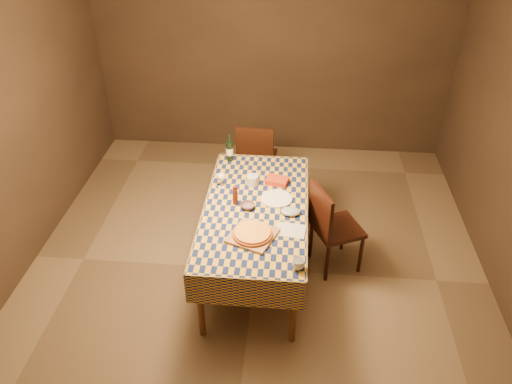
# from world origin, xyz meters

# --- Properties ---
(room) EXTENTS (5.00, 5.10, 2.70)m
(room) POSITION_xyz_m (0.00, 0.00, 1.35)
(room) COLOR brown
(room) RESTS_ON ground
(dining_table) EXTENTS (0.94, 1.84, 0.77)m
(dining_table) POSITION_xyz_m (0.00, 0.00, 0.69)
(dining_table) COLOR brown
(dining_table) RESTS_ON ground
(cutting_board) EXTENTS (0.46, 0.46, 0.02)m
(cutting_board) POSITION_xyz_m (0.01, -0.42, 0.78)
(cutting_board) COLOR #A16F4B
(cutting_board) RESTS_ON dining_table
(pizza) EXTENTS (0.38, 0.38, 0.03)m
(pizza) POSITION_xyz_m (0.01, -0.42, 0.81)
(pizza) COLOR #984719
(pizza) RESTS_ON cutting_board
(pepper_mill) EXTENTS (0.06, 0.06, 0.20)m
(pepper_mill) POSITION_xyz_m (-0.19, 0.03, 0.86)
(pepper_mill) COLOR #511D12
(pepper_mill) RESTS_ON dining_table
(bowl) EXTENTS (0.15, 0.15, 0.04)m
(bowl) POSITION_xyz_m (-0.07, -0.02, 0.79)
(bowl) COLOR #694F58
(bowl) RESTS_ON dining_table
(wine_glass) EXTENTS (0.08, 0.08, 0.15)m
(wine_glass) POSITION_xyz_m (-0.35, 0.30, 0.88)
(wine_glass) COLOR white
(wine_glass) RESTS_ON dining_table
(wine_bottle) EXTENTS (0.09, 0.09, 0.29)m
(wine_bottle) POSITION_xyz_m (-0.34, 0.80, 0.88)
(wine_bottle) COLOR black
(wine_bottle) RESTS_ON dining_table
(deli_tub) EXTENTS (0.13, 0.13, 0.09)m
(deli_tub) POSITION_xyz_m (-0.06, 0.37, 0.82)
(deli_tub) COLOR silver
(deli_tub) RESTS_ON dining_table
(takeout_container) EXTENTS (0.24, 0.19, 0.05)m
(takeout_container) POSITION_xyz_m (0.17, 0.41, 0.80)
(takeout_container) COLOR #B43417
(takeout_container) RESTS_ON dining_table
(white_plate) EXTENTS (0.32, 0.32, 0.02)m
(white_plate) POSITION_xyz_m (0.18, 0.14, 0.78)
(white_plate) COLOR white
(white_plate) RESTS_ON dining_table
(tumbler) EXTENTS (0.14, 0.14, 0.08)m
(tumbler) POSITION_xyz_m (0.40, -0.76, 0.81)
(tumbler) COLOR white
(tumbler) RESTS_ON dining_table
(flour_patch) EXTENTS (0.27, 0.22, 0.00)m
(flour_patch) POSITION_xyz_m (0.33, -0.31, 0.77)
(flour_patch) COLOR silver
(flour_patch) RESTS_ON dining_table
(flour_bag) EXTENTS (0.18, 0.14, 0.05)m
(flour_bag) POSITION_xyz_m (0.32, -0.07, 0.80)
(flour_bag) COLOR #96A9C0
(flour_bag) RESTS_ON dining_table
(chair_far) EXTENTS (0.45, 0.46, 0.93)m
(chair_far) POSITION_xyz_m (-0.11, 1.34, 0.52)
(chair_far) COLOR black
(chair_far) RESTS_ON ground
(chair_right) EXTENTS (0.56, 0.56, 0.93)m
(chair_right) POSITION_xyz_m (0.70, 0.12, 0.52)
(chair_right) COLOR black
(chair_right) RESTS_ON ground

